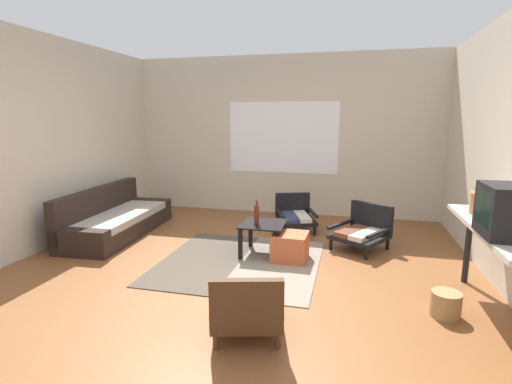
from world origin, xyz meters
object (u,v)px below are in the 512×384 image
Objects in this scene: wicker_basket at (446,304)px; armchair_corner at (363,229)px; coffee_table at (263,230)px; clay_vase at (484,203)px; console_shelf at (499,237)px; armchair_striped_foreground at (247,308)px; couch at (115,220)px; ottoman_orange at (290,247)px; glass_bottle at (257,214)px; armchair_by_window at (295,214)px.

armchair_corner is at bearing 111.50° from wicker_basket.
coffee_table is 2.35m from clay_vase.
armchair_corner reaches higher than wicker_basket.
console_shelf is 0.70m from wicker_basket.
coffee_table is 1.82m from armchair_striped_foreground.
clay_vase is (1.91, 1.18, 0.67)m from armchair_striped_foreground.
couch is 4.34m from wicker_basket.
console_shelf is at bearing -26.93° from ottoman_orange.
clay_vase is at bearing 90.00° from console_shelf.
glass_bottle is at bearing 166.51° from clay_vase.
couch is at bearing -160.65° from armchair_by_window.
ottoman_orange reaches higher than wicker_basket.
armchair_striped_foreground is 2.51m from armchair_corner.
wicker_basket is at bearing -30.81° from coffee_table.
armchair_corner is 2.08× the size of ottoman_orange.
ottoman_orange is at bearing 146.48° from wicker_basket.
armchair_by_window is at bearing 137.68° from clay_vase.
console_shelf reaches higher than armchair_striped_foreground.
couch is 2.63m from armchair_by_window.
clay_vase is (1.00, -1.16, 0.65)m from armchair_corner.
ottoman_orange is at bearing 164.56° from clay_vase.
couch reaches higher than armchair_striped_foreground.
clay_vase is at bearing -11.77° from couch.
coffee_table is (2.26, -0.31, 0.11)m from couch.
armchair_by_window is 3.01m from console_shelf.
armchair_corner is at bearing 3.88° from couch.
armchair_by_window is 1.17m from armchair_corner.
clay_vase is at bearing -13.49° from glass_bottle.
armchair_corner is at bearing -33.07° from armchair_by_window.
clay_vase is 1.01× the size of glass_bottle.
armchair_corner reaches higher than armchair_by_window.
glass_bottle is at bearing -153.76° from armchair_corner.
console_shelf is 6.65× the size of wicker_basket.
console_shelf reaches higher than armchair_corner.
ottoman_orange is at bearing 87.79° from armchair_striped_foreground.
coffee_table is at bearing 154.49° from console_shelf.
armchair_by_window is 1.30m from ottoman_orange.
armchair_corner reaches higher than coffee_table.
armchair_by_window reaches higher than coffee_table.
console_shelf is at bearing -16.92° from couch.
coffee_table is at bearing 99.02° from armchair_striped_foreground.
armchair_by_window is 2.75m from clay_vase.
coffee_table is 2.25× the size of wicker_basket.
armchair_striped_foreground is 2.34m from clay_vase.
armchair_by_window is 3.12× the size of wicker_basket.
glass_bottle reaches higher than armchair_corner.
ottoman_orange is at bearing -142.23° from armchair_corner.
armchair_corner is 3.39× the size of wicker_basket.
clay_vase reaches higher than coffee_table.
clay_vase reaches higher than glass_bottle.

